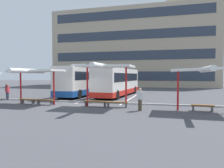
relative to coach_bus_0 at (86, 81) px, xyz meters
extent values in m
plane|color=#47474C|center=(2.20, -8.04, -1.81)|extent=(160.00, 160.00, 0.00)
cube|color=tan|center=(2.20, 26.16, 6.84)|extent=(36.29, 14.86, 17.30)
cube|color=#2D3847|center=(2.20, 18.70, 0.57)|extent=(33.38, 0.08, 1.90)
cube|color=#2D3847|center=(2.20, 18.70, 4.89)|extent=(33.38, 0.08, 1.90)
cube|color=#2D3847|center=(2.20, 18.70, 9.22)|extent=(33.38, 0.08, 1.90)
cube|color=#2D3847|center=(2.20, 18.70, 13.54)|extent=(33.38, 0.08, 1.90)
cube|color=tan|center=(11.27, 26.16, 16.89)|extent=(3.20, 3.20, 2.80)
cube|color=silver|center=(0.00, 0.00, 0.06)|extent=(2.84, 12.44, 3.20)
cube|color=#194C9E|center=(0.00, 0.00, -1.22)|extent=(2.88, 12.48, 0.63)
cube|color=black|center=(0.00, 0.00, 0.66)|extent=(2.84, 11.45, 0.91)
cube|color=black|center=(0.18, 6.15, 0.45)|extent=(2.18, 0.14, 1.92)
cube|color=silver|center=(-0.04, -1.55, 1.84)|extent=(1.55, 2.24, 0.36)
cylinder|color=black|center=(-1.01, 4.62, -1.31)|extent=(0.33, 1.01, 1.00)
cylinder|color=black|center=(1.27, 4.55, -1.31)|extent=(0.33, 1.01, 1.00)
cylinder|color=black|center=(-1.27, -4.55, -1.31)|extent=(0.33, 1.01, 1.00)
cylinder|color=black|center=(1.01, -4.62, -1.31)|extent=(0.33, 1.01, 1.00)
cube|color=silver|center=(4.25, -0.20, -0.01)|extent=(3.30, 11.49, 3.04)
cube|color=red|center=(4.25, -0.20, -1.25)|extent=(3.34, 11.54, 0.56)
cube|color=black|center=(4.25, -0.20, 0.47)|extent=(3.26, 10.59, 0.96)
cube|color=black|center=(4.66, 5.43, 0.35)|extent=(2.18, 0.24, 1.82)
cube|color=silver|center=(4.15, -1.62, 1.69)|extent=(1.64, 2.30, 0.36)
cylinder|color=black|center=(3.41, 3.94, -1.31)|extent=(0.37, 1.02, 1.00)
cylinder|color=black|center=(5.68, 3.78, -1.31)|extent=(0.37, 1.02, 1.00)
cylinder|color=black|center=(2.82, -4.18, -1.31)|extent=(0.37, 1.02, 1.00)
cylinder|color=black|center=(5.09, -4.35, -1.31)|extent=(0.37, 1.02, 1.00)
cube|color=white|center=(-1.88, -1.18, -1.81)|extent=(0.16, 14.00, 0.01)
cube|color=white|center=(2.20, -1.18, -1.81)|extent=(0.16, 14.00, 0.01)
cube|color=white|center=(6.28, -1.18, -1.81)|extent=(0.16, 14.00, 0.01)
cylinder|color=red|center=(-2.49, -9.35, -0.40)|extent=(0.14, 0.14, 2.82)
cylinder|color=red|center=(0.81, -9.35, -0.40)|extent=(0.14, 0.14, 2.82)
cube|color=white|center=(-0.84, -9.35, 1.09)|extent=(4.30, 2.59, 0.24)
cylinder|color=white|center=(-0.84, -10.49, 1.06)|extent=(0.36, 4.30, 0.36)
cube|color=brown|center=(-1.74, -9.39, -1.41)|extent=(1.59, 0.62, 0.10)
cube|color=#4C4C51|center=(-2.36, -9.31, -1.63)|extent=(0.16, 0.35, 0.35)
cube|color=#4C4C51|center=(-1.12, -9.48, -1.63)|extent=(0.16, 0.35, 0.35)
cube|color=brown|center=(0.06, -9.52, -1.41)|extent=(1.62, 0.47, 0.10)
cube|color=#4C4C51|center=(-0.59, -9.49, -1.63)|extent=(0.13, 0.34, 0.35)
cube|color=#4C4C51|center=(0.71, -9.54, -1.63)|extent=(0.13, 0.34, 0.35)
cylinder|color=red|center=(3.83, -9.31, -0.23)|extent=(0.14, 0.14, 3.15)
cylinder|color=red|center=(7.04, -9.31, -0.23)|extent=(0.14, 0.14, 3.15)
cube|color=white|center=(5.44, -9.31, 1.42)|extent=(4.21, 2.64, 0.20)
cylinder|color=white|center=(5.44, -10.48, 1.39)|extent=(0.36, 4.21, 0.36)
cube|color=brown|center=(4.54, -9.35, -1.41)|extent=(1.91, 0.44, 0.10)
cube|color=#4C4C51|center=(3.73, -9.36, -1.63)|extent=(0.12, 0.34, 0.35)
cube|color=#4C4C51|center=(5.34, -9.34, -1.63)|extent=(0.12, 0.34, 0.35)
cube|color=brown|center=(6.34, -9.35, -1.41)|extent=(1.74, 0.53, 0.10)
cube|color=#4C4C51|center=(5.63, -9.39, -1.63)|extent=(0.14, 0.34, 0.35)
cube|color=#4C4C51|center=(7.04, -9.31, -1.63)|extent=(0.14, 0.34, 0.35)
cylinder|color=red|center=(10.87, -9.69, -0.39)|extent=(0.14, 0.14, 2.84)
cube|color=white|center=(12.53, -9.69, 1.12)|extent=(4.33, 2.67, 0.31)
cylinder|color=white|center=(12.53, -10.87, 1.09)|extent=(0.36, 4.33, 0.36)
cube|color=brown|center=(12.53, -9.53, -1.41)|extent=(1.54, 0.51, 0.10)
cube|color=#4C4C51|center=(11.92, -9.49, -1.63)|extent=(0.14, 0.34, 0.35)
cube|color=#4C4C51|center=(13.14, -9.57, -1.63)|extent=(0.14, 0.34, 0.35)
cube|color=#ADADA8|center=(2.20, -7.30, -1.75)|extent=(44.00, 0.24, 0.12)
cylinder|color=#33384C|center=(-5.64, -7.40, -1.42)|extent=(0.14, 0.14, 0.77)
cylinder|color=#33384C|center=(-5.68, -7.25, -1.42)|extent=(0.14, 0.14, 0.77)
cube|color=#BF333F|center=(-5.66, -7.33, -0.75)|extent=(0.33, 0.49, 0.58)
sphere|color=#936B4C|center=(-5.66, -7.33, -0.35)|extent=(0.21, 0.21, 0.21)
cylinder|color=#33384C|center=(-5.99, -7.05, -1.40)|extent=(0.14, 0.14, 0.82)
cylinder|color=#33384C|center=(-6.12, -6.96, -1.40)|extent=(0.14, 0.14, 0.82)
cube|color=#26262D|center=(-6.06, -7.00, -0.68)|extent=(0.52, 0.46, 0.62)
sphere|color=#936B4C|center=(-6.06, -7.00, -0.26)|extent=(0.22, 0.22, 0.22)
cylinder|color=brown|center=(8.20, -10.44, -1.41)|extent=(0.14, 0.14, 0.80)
cylinder|color=brown|center=(8.34, -10.53, -1.41)|extent=(0.14, 0.14, 0.80)
cube|color=silver|center=(8.27, -10.48, -0.71)|extent=(0.51, 0.43, 0.60)
sphere|color=tan|center=(8.27, -10.48, -0.30)|extent=(0.22, 0.22, 0.22)
camera|label=1|loc=(10.16, -25.33, 0.69)|focal=33.78mm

